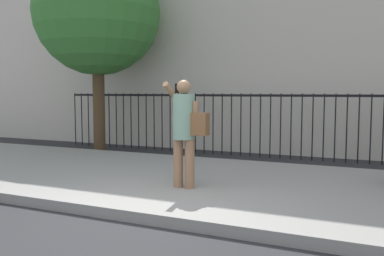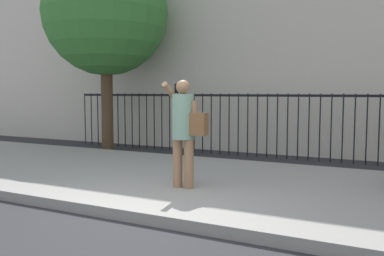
# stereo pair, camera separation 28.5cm
# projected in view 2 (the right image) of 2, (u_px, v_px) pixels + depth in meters

# --- Properties ---
(ground_plane) EXTENTS (60.00, 60.00, 0.00)m
(ground_plane) POSITION_uv_depth(u_px,v_px,m) (134.00, 224.00, 5.22)
(ground_plane) COLOR #28282B
(sidewalk) EXTENTS (28.00, 4.40, 0.15)m
(sidewalk) POSITION_uv_depth(u_px,v_px,m) (209.00, 184.00, 7.16)
(sidewalk) COLOR gray
(sidewalk) RESTS_ON ground
(iron_fence) EXTENTS (12.03, 0.04, 1.60)m
(iron_fence) POSITION_uv_depth(u_px,v_px,m) (272.00, 117.00, 10.36)
(iron_fence) COLOR black
(iron_fence) RESTS_ON ground
(pedestrian_on_phone) EXTENTS (0.65, 0.49, 1.67)m
(pedestrian_on_phone) POSITION_uv_depth(u_px,v_px,m) (185.00, 126.00, 6.45)
(pedestrian_on_phone) COLOR #936B4C
(pedestrian_on_phone) RESTS_ON sidewalk
(street_tree_near) EXTENTS (3.37, 3.37, 5.46)m
(street_tree_near) POSITION_uv_depth(u_px,v_px,m) (106.00, 13.00, 11.33)
(street_tree_near) COLOR #4C3823
(street_tree_near) RESTS_ON ground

